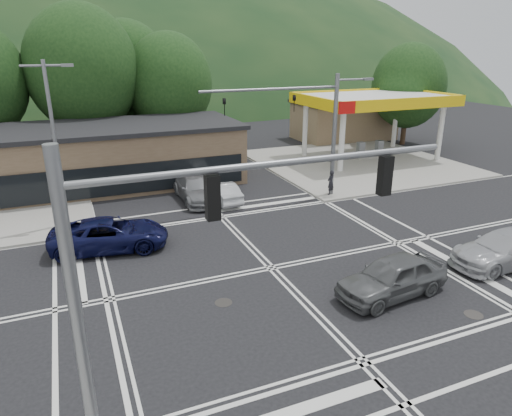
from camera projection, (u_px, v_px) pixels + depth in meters
name	position (u px, v px, depth m)	size (l,w,h in m)	color
ground	(271.00, 268.00, 20.97)	(120.00, 120.00, 0.00)	black
sidewalk_ne	(357.00, 163.00, 39.42)	(16.00, 16.00, 0.15)	gray
gas_station_canopy	(374.00, 102.00, 39.33)	(12.32, 8.34, 5.75)	silver
convenience_store	(344.00, 121.00, 49.31)	(10.00, 6.00, 3.80)	#846B4F
commercial_row	(68.00, 160.00, 32.14)	(24.00, 8.00, 4.00)	brown
hill_north	(100.00, 92.00, 99.11)	(252.00, 126.00, 140.00)	#18351A
tree_n_b	(82.00, 69.00, 36.99)	(9.00, 9.00, 12.98)	#382619
tree_n_c	(169.00, 83.00, 39.98)	(7.60, 7.60, 10.87)	#382619
tree_n_e	(127.00, 74.00, 42.14)	(8.40, 8.40, 11.98)	#382619
tree_ne	(408.00, 86.00, 45.09)	(7.20, 7.20, 9.99)	#382619
streetlight_nw	(56.00, 138.00, 24.01)	(2.50, 0.25, 9.00)	slate
signal_mast_ne	(318.00, 122.00, 28.90)	(11.65, 0.30, 8.00)	slate
signal_mast_sw	(162.00, 270.00, 9.80)	(9.14, 0.28, 8.00)	slate
car_blue_west	(110.00, 234.00, 22.66)	(2.63, 5.71, 1.59)	#0B0E34
car_grey_center	(392.00, 277.00, 18.44)	(1.96, 4.88, 1.66)	#525456
car_silver_east	(505.00, 249.00, 21.08)	(2.21, 5.43, 1.57)	#ACADB3
car_queue_a	(223.00, 192.00, 29.62)	(1.39, 3.97, 1.31)	#B8BCC0
car_queue_b	(222.00, 166.00, 35.54)	(1.85, 4.59, 1.56)	silver
car_northbound	(196.00, 189.00, 29.89)	(2.21, 5.43, 1.58)	slate
pedestrian	(331.00, 183.00, 30.57)	(0.60, 0.39, 1.64)	black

